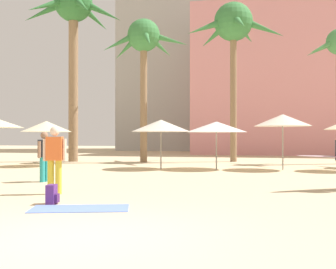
# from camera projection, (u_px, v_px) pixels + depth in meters

# --- Properties ---
(ground) EXTENTS (120.00, 120.00, 0.00)m
(ground) POSITION_uv_depth(u_px,v_px,m) (75.00, 237.00, 6.09)
(ground) COLOR beige
(hotel_pink) EXTENTS (24.20, 11.06, 12.59)m
(hotel_pink) POSITION_uv_depth(u_px,v_px,m) (335.00, 82.00, 37.26)
(hotel_pink) COLOR pink
(hotel_pink) RESTS_ON ground
(hotel_tower_gray) EXTENTS (17.33, 10.29, 27.05)m
(hotel_tower_gray) POSITION_uv_depth(u_px,v_px,m) (202.00, 33.00, 48.61)
(hotel_tower_gray) COLOR #A8A8A3
(hotel_tower_gray) RESTS_ON ground
(palm_tree_far_left) EXTENTS (5.71, 5.94, 9.45)m
(palm_tree_far_left) POSITION_uv_depth(u_px,v_px,m) (233.00, 28.00, 24.98)
(palm_tree_far_left) COLOR #896B4C
(palm_tree_far_left) RESTS_ON ground
(palm_tree_left) EXTENTS (6.09, 5.72, 10.66)m
(palm_tree_left) POSITION_uv_depth(u_px,v_px,m) (74.00, 17.00, 25.29)
(palm_tree_left) COLOR #896B4C
(palm_tree_left) RESTS_ON ground
(palm_tree_far_right) EXTENTS (4.86, 4.66, 8.30)m
(palm_tree_far_right) POSITION_uv_depth(u_px,v_px,m) (144.00, 44.00, 24.40)
(palm_tree_far_right) COLOR #896B4C
(palm_tree_far_right) RESTS_ON ground
(cafe_umbrella_0) EXTENTS (2.72, 2.72, 2.25)m
(cafe_umbrella_0) POSITION_uv_depth(u_px,v_px,m) (161.00, 126.00, 19.23)
(cafe_umbrella_0) COLOR gray
(cafe_umbrella_0) RESTS_ON ground
(cafe_umbrella_2) EXTENTS (2.52, 2.52, 2.46)m
(cafe_umbrella_2) POSITION_uv_depth(u_px,v_px,m) (283.00, 120.00, 18.62)
(cafe_umbrella_2) COLOR gray
(cafe_umbrella_2) RESTS_ON ground
(cafe_umbrella_4) EXTENTS (2.77, 2.77, 2.15)m
(cafe_umbrella_4) POSITION_uv_depth(u_px,v_px,m) (216.00, 127.00, 19.04)
(cafe_umbrella_4) COLOR gray
(cafe_umbrella_4) RESTS_ON ground
(cafe_umbrella_5) EXTENTS (2.50, 2.50, 2.26)m
(cafe_umbrella_5) POSITION_uv_depth(u_px,v_px,m) (46.00, 126.00, 21.05)
(cafe_umbrella_5) COLOR gray
(cafe_umbrella_5) RESTS_ON ground
(beach_towel) EXTENTS (2.13, 1.44, 0.01)m
(beach_towel) POSITION_uv_depth(u_px,v_px,m) (80.00, 208.00, 8.50)
(beach_towel) COLOR #6684E0
(beach_towel) RESTS_ON ground
(backpack) EXTENTS (0.28, 0.33, 0.42)m
(backpack) POSITION_uv_depth(u_px,v_px,m) (52.00, 195.00, 9.11)
(backpack) COLOR #572A72
(backpack) RESTS_ON ground
(person_mid_right) EXTENTS (0.28, 0.61, 1.63)m
(person_mid_right) POSITION_uv_depth(u_px,v_px,m) (44.00, 154.00, 13.66)
(person_mid_right) COLOR teal
(person_mid_right) RESTS_ON ground
(person_near_right) EXTENTS (0.61, 0.29, 1.72)m
(person_near_right) POSITION_uv_depth(u_px,v_px,m) (55.00, 157.00, 10.71)
(person_near_right) COLOR gold
(person_near_right) RESTS_ON ground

